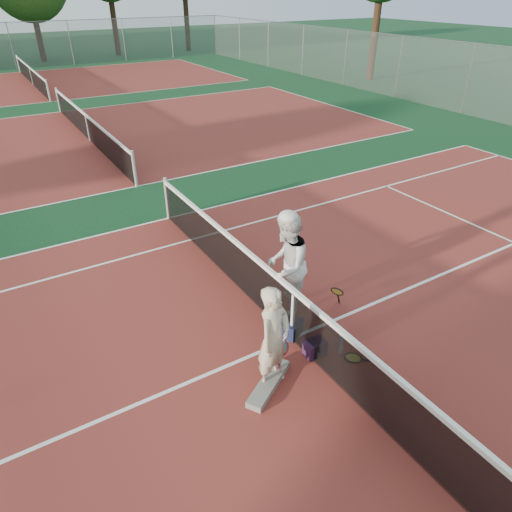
{
  "coord_description": "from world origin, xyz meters",
  "views": [
    {
      "loc": [
        -3.63,
        -4.77,
        5.2
      ],
      "look_at": [
        0.0,
        1.17,
        1.05
      ],
      "focal_mm": 32.0,
      "sensor_mm": 36.0,
      "label": 1
    }
  ],
  "objects_px": {
    "racket_black_held": "(336,298)",
    "sports_bag_purple": "(315,348)",
    "player_b": "(286,265)",
    "racket_red": "(281,355)",
    "sports_bag_navy": "(292,328)",
    "water_bottle": "(341,346)",
    "net_main": "(293,315)",
    "player_a": "(274,338)",
    "racket_spare": "(353,358)"
  },
  "relations": [
    {
      "from": "player_a",
      "to": "racket_spare",
      "type": "bearing_deg",
      "value": -36.07
    },
    {
      "from": "player_b",
      "to": "racket_red",
      "type": "xyz_separation_m",
      "value": [
        -0.91,
        -1.19,
        -0.7
      ]
    },
    {
      "from": "sports_bag_navy",
      "to": "water_bottle",
      "type": "relative_size",
      "value": 1.23
    },
    {
      "from": "player_b",
      "to": "racket_red",
      "type": "height_order",
      "value": "player_b"
    },
    {
      "from": "racket_black_held",
      "to": "water_bottle",
      "type": "relative_size",
      "value": 1.76
    },
    {
      "from": "sports_bag_purple",
      "to": "racket_red",
      "type": "bearing_deg",
      "value": 177.01
    },
    {
      "from": "player_a",
      "to": "sports_bag_purple",
      "type": "height_order",
      "value": "player_a"
    },
    {
      "from": "player_b",
      "to": "water_bottle",
      "type": "bearing_deg",
      "value": 51.42
    },
    {
      "from": "racket_spare",
      "to": "water_bottle",
      "type": "distance_m",
      "value": 0.27
    },
    {
      "from": "net_main",
      "to": "water_bottle",
      "type": "xyz_separation_m",
      "value": [
        0.48,
        -0.69,
        -0.36
      ]
    },
    {
      "from": "player_b",
      "to": "sports_bag_navy",
      "type": "distance_m",
      "value": 1.09
    },
    {
      "from": "racket_black_held",
      "to": "player_a",
      "type": "bearing_deg",
      "value": -7.76
    },
    {
      "from": "sports_bag_purple",
      "to": "racket_spare",
      "type": "bearing_deg",
      "value": -40.88
    },
    {
      "from": "player_a",
      "to": "water_bottle",
      "type": "bearing_deg",
      "value": -27.11
    },
    {
      "from": "player_b",
      "to": "racket_spare",
      "type": "distance_m",
      "value": 1.91
    },
    {
      "from": "player_a",
      "to": "sports_bag_navy",
      "type": "height_order",
      "value": "player_a"
    },
    {
      "from": "player_a",
      "to": "racket_spare",
      "type": "height_order",
      "value": "player_a"
    },
    {
      "from": "racket_black_held",
      "to": "sports_bag_purple",
      "type": "height_order",
      "value": "racket_black_held"
    },
    {
      "from": "net_main",
      "to": "water_bottle",
      "type": "height_order",
      "value": "net_main"
    },
    {
      "from": "sports_bag_purple",
      "to": "water_bottle",
      "type": "distance_m",
      "value": 0.43
    },
    {
      "from": "player_a",
      "to": "racket_black_held",
      "type": "relative_size",
      "value": 3.22
    },
    {
      "from": "sports_bag_navy",
      "to": "racket_black_held",
      "type": "bearing_deg",
      "value": 8.03
    },
    {
      "from": "racket_spare",
      "to": "racket_black_held",
      "type": "bearing_deg",
      "value": -70.76
    },
    {
      "from": "water_bottle",
      "to": "player_a",
      "type": "bearing_deg",
      "value": 177.51
    },
    {
      "from": "net_main",
      "to": "racket_black_held",
      "type": "distance_m",
      "value": 1.21
    },
    {
      "from": "net_main",
      "to": "racket_spare",
      "type": "height_order",
      "value": "net_main"
    },
    {
      "from": "net_main",
      "to": "player_a",
      "type": "xyz_separation_m",
      "value": [
        -0.81,
        -0.64,
        0.34
      ]
    },
    {
      "from": "net_main",
      "to": "sports_bag_purple",
      "type": "bearing_deg",
      "value": -79.47
    },
    {
      "from": "racket_spare",
      "to": "sports_bag_purple",
      "type": "relative_size",
      "value": 1.77
    },
    {
      "from": "net_main",
      "to": "racket_spare",
      "type": "bearing_deg",
      "value": -58.24
    },
    {
      "from": "water_bottle",
      "to": "racket_spare",
      "type": "bearing_deg",
      "value": -68.29
    },
    {
      "from": "player_b",
      "to": "net_main",
      "type": "bearing_deg",
      "value": 20.34
    },
    {
      "from": "player_a",
      "to": "racket_spare",
      "type": "xyz_separation_m",
      "value": [
        1.37,
        -0.28,
        -0.83
      ]
    },
    {
      "from": "player_a",
      "to": "net_main",
      "type": "bearing_deg",
      "value": 13.64
    },
    {
      "from": "player_b",
      "to": "sports_bag_purple",
      "type": "bearing_deg",
      "value": 34.47
    },
    {
      "from": "racket_red",
      "to": "sports_bag_purple",
      "type": "bearing_deg",
      "value": -51.71
    },
    {
      "from": "sports_bag_navy",
      "to": "water_bottle",
      "type": "height_order",
      "value": "water_bottle"
    },
    {
      "from": "player_b",
      "to": "sports_bag_navy",
      "type": "relative_size",
      "value": 5.3
    },
    {
      "from": "player_b",
      "to": "sports_bag_purple",
      "type": "xyz_separation_m",
      "value": [
        -0.26,
        -1.23,
        -0.84
      ]
    },
    {
      "from": "net_main",
      "to": "sports_bag_purple",
      "type": "xyz_separation_m",
      "value": [
        0.09,
        -0.51,
        -0.37
      ]
    },
    {
      "from": "player_b",
      "to": "racket_spare",
      "type": "height_order",
      "value": "player_b"
    },
    {
      "from": "player_b",
      "to": "sports_bag_purple",
      "type": "relative_size",
      "value": 5.77
    },
    {
      "from": "racket_black_held",
      "to": "racket_spare",
      "type": "bearing_deg",
      "value": 31.03
    },
    {
      "from": "net_main",
      "to": "sports_bag_purple",
      "type": "relative_size",
      "value": 32.31
    },
    {
      "from": "sports_bag_navy",
      "to": "water_bottle",
      "type": "xyz_separation_m",
      "value": [
        0.42,
        -0.77,
        0.0
      ]
    },
    {
      "from": "racket_red",
      "to": "sports_bag_purple",
      "type": "height_order",
      "value": "racket_red"
    },
    {
      "from": "racket_spare",
      "to": "sports_bag_navy",
      "type": "bearing_deg",
      "value": -16.29
    },
    {
      "from": "water_bottle",
      "to": "player_b",
      "type": "bearing_deg",
      "value": 95.15
    },
    {
      "from": "racket_spare",
      "to": "water_bottle",
      "type": "xyz_separation_m",
      "value": [
        -0.09,
        0.22,
        0.14
      ]
    },
    {
      "from": "player_b",
      "to": "sports_bag_navy",
      "type": "bearing_deg",
      "value": 21.26
    }
  ]
}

